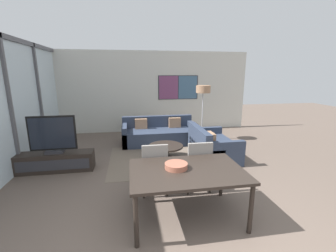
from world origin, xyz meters
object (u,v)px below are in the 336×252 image
at_px(tv_console, 56,162).
at_px(dining_chair_centre, 198,163).
at_px(sofa_side, 211,147).
at_px(floor_lamp, 203,92).
at_px(dining_table, 187,174).
at_px(sofa_main, 159,134).
at_px(coffee_table, 166,149).
at_px(dining_chair_left, 154,166).
at_px(fruit_bowl, 176,165).
at_px(television, 53,135).

xyz_separation_m(tv_console, dining_chair_centre, (2.75, -1.31, 0.32)).
relative_size(sofa_side, floor_lamp, 0.86).
xyz_separation_m(dining_table, dining_chair_centre, (0.38, 0.71, -0.15)).
distance_m(sofa_main, coffee_table, 1.36).
bearing_deg(dining_table, sofa_side, 62.08).
height_order(dining_table, dining_chair_left, dining_chair_left).
bearing_deg(fruit_bowl, sofa_side, 58.52).
bearing_deg(coffee_table, dining_chair_left, -106.01).
height_order(sofa_side, dining_chair_left, dining_chair_left).
bearing_deg(sofa_main, dining_chair_left, -98.74).
bearing_deg(sofa_main, tv_console, -146.13).
relative_size(coffee_table, dining_table, 0.52).
distance_m(sofa_side, coffee_table, 1.12).
bearing_deg(dining_chair_left, sofa_main, 81.26).
height_order(television, sofa_main, television).
xyz_separation_m(tv_console, floor_lamp, (3.81, 1.69, 1.29)).
relative_size(sofa_main, fruit_bowl, 6.62).
height_order(tv_console, dining_table, dining_table).
height_order(sofa_main, sofa_side, same).
bearing_deg(floor_lamp, fruit_bowl, -113.43).
bearing_deg(sofa_side, tv_console, 93.56).
height_order(sofa_side, dining_table, sofa_side).
bearing_deg(fruit_bowl, floor_lamp, 66.57).
bearing_deg(coffee_table, sofa_side, -2.79).
height_order(tv_console, television, television).
distance_m(television, dining_chair_left, 2.39).
relative_size(coffee_table, fruit_bowl, 2.56).
distance_m(sofa_main, dining_chair_left, 2.97).
distance_m(coffee_table, dining_chair_left, 1.65).
height_order(sofa_side, coffee_table, sofa_side).
height_order(television, dining_table, television).
xyz_separation_m(sofa_side, dining_chair_centre, (-0.81, -1.53, 0.26)).
xyz_separation_m(television, coffee_table, (2.44, 0.27, -0.53)).
relative_size(sofa_side, dining_chair_left, 1.57).
distance_m(sofa_main, fruit_bowl, 3.63).
bearing_deg(television, floor_lamp, 23.93).
bearing_deg(tv_console, sofa_main, 33.87).
xyz_separation_m(tv_console, dining_table, (2.37, -2.02, 0.47)).
xyz_separation_m(sofa_main, dining_table, (-0.07, -3.66, 0.41)).
bearing_deg(coffee_table, dining_table, -91.70).
relative_size(tv_console, dining_chair_left, 1.69).
distance_m(television, sofa_main, 2.98).
bearing_deg(dining_chair_left, floor_lamp, 58.64).
bearing_deg(sofa_main, sofa_side, -51.64).
distance_m(coffee_table, fruit_bowl, 2.29).
height_order(dining_chair_left, floor_lamp, floor_lamp).
bearing_deg(floor_lamp, coffee_table, -134.05).
bearing_deg(sofa_main, floor_lamp, 2.24).
distance_m(sofa_main, dining_table, 3.68).
relative_size(coffee_table, dining_chair_left, 0.90).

